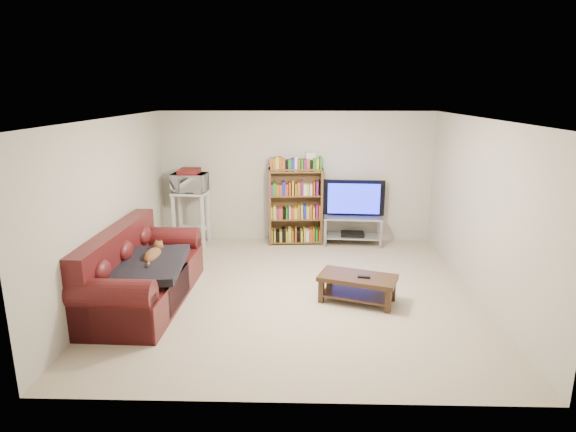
{
  "coord_description": "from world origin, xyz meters",
  "views": [
    {
      "loc": [
        0.08,
        -6.3,
        2.75
      ],
      "look_at": [
        -0.1,
        0.4,
        1.0
      ],
      "focal_mm": 30.0,
      "sensor_mm": 36.0,
      "label": 1
    }
  ],
  "objects_px": {
    "coffee_table": "(357,284)",
    "bookshelf": "(296,205)",
    "tv_stand": "(353,225)",
    "sofa": "(139,277)"
  },
  "relations": [
    {
      "from": "sofa",
      "to": "tv_stand",
      "type": "height_order",
      "value": "sofa"
    },
    {
      "from": "sofa",
      "to": "coffee_table",
      "type": "xyz_separation_m",
      "value": [
        2.92,
        0.06,
        -0.09
      ]
    },
    {
      "from": "coffee_table",
      "to": "bookshelf",
      "type": "distance_m",
      "value": 2.72
    },
    {
      "from": "tv_stand",
      "to": "bookshelf",
      "type": "distance_m",
      "value": 1.11
    },
    {
      "from": "coffee_table",
      "to": "bookshelf",
      "type": "xyz_separation_m",
      "value": [
        -0.86,
        2.54,
        0.47
      ]
    },
    {
      "from": "sofa",
      "to": "coffee_table",
      "type": "distance_m",
      "value": 2.92
    },
    {
      "from": "sofa",
      "to": "tv_stand",
      "type": "relative_size",
      "value": 2.18
    },
    {
      "from": "coffee_table",
      "to": "tv_stand",
      "type": "height_order",
      "value": "tv_stand"
    },
    {
      "from": "tv_stand",
      "to": "bookshelf",
      "type": "xyz_separation_m",
      "value": [
        -1.05,
        0.02,
        0.37
      ]
    },
    {
      "from": "bookshelf",
      "to": "tv_stand",
      "type": "bearing_deg",
      "value": -4.85
    }
  ]
}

